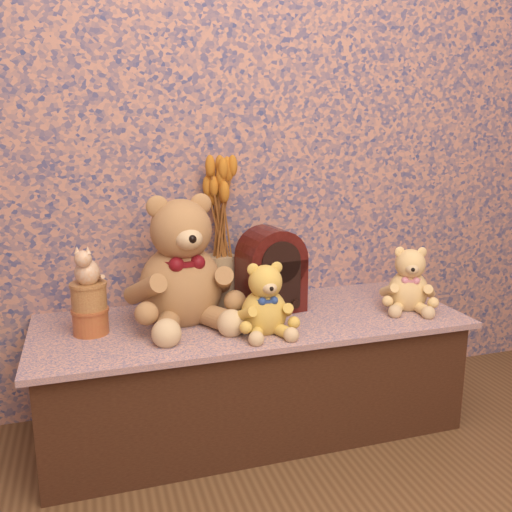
{
  "coord_description": "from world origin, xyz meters",
  "views": [
    {
      "loc": [
        -0.54,
        -0.54,
        1.08
      ],
      "look_at": [
        0.0,
        1.17,
        0.66
      ],
      "focal_mm": 38.22,
      "sensor_mm": 36.0,
      "label": 1
    }
  ],
  "objects_px": {
    "biscuit_tin_lower": "(91,321)",
    "cathedral_radio": "(271,269)",
    "teddy_medium": "(264,295)",
    "cat_figurine": "(87,264)",
    "teddy_large": "(180,254)",
    "teddy_small": "(409,276)",
    "ceramic_vase": "(220,280)"
  },
  "relations": [
    {
      "from": "biscuit_tin_lower",
      "to": "cathedral_radio",
      "type": "bearing_deg",
      "value": 5.21
    },
    {
      "from": "teddy_medium",
      "to": "cat_figurine",
      "type": "relative_size",
      "value": 1.96
    },
    {
      "from": "teddy_large",
      "to": "teddy_medium",
      "type": "xyz_separation_m",
      "value": [
        0.24,
        -0.19,
        -0.11
      ]
    },
    {
      "from": "cathedral_radio",
      "to": "biscuit_tin_lower",
      "type": "distance_m",
      "value": 0.66
    },
    {
      "from": "teddy_medium",
      "to": "biscuit_tin_lower",
      "type": "relative_size",
      "value": 2.22
    },
    {
      "from": "teddy_large",
      "to": "cathedral_radio",
      "type": "height_order",
      "value": "teddy_large"
    },
    {
      "from": "teddy_small",
      "to": "ceramic_vase",
      "type": "height_order",
      "value": "teddy_small"
    },
    {
      "from": "cathedral_radio",
      "to": "ceramic_vase",
      "type": "distance_m",
      "value": 0.21
    },
    {
      "from": "teddy_large",
      "to": "ceramic_vase",
      "type": "height_order",
      "value": "teddy_large"
    },
    {
      "from": "ceramic_vase",
      "to": "cat_figurine",
      "type": "distance_m",
      "value": 0.53
    },
    {
      "from": "cathedral_radio",
      "to": "ceramic_vase",
      "type": "bearing_deg",
      "value": 137.51
    },
    {
      "from": "teddy_large",
      "to": "biscuit_tin_lower",
      "type": "height_order",
      "value": "teddy_large"
    },
    {
      "from": "teddy_medium",
      "to": "ceramic_vase",
      "type": "xyz_separation_m",
      "value": [
        -0.07,
        0.33,
        -0.03
      ]
    },
    {
      "from": "biscuit_tin_lower",
      "to": "teddy_medium",
      "type": "bearing_deg",
      "value": -15.83
    },
    {
      "from": "teddy_small",
      "to": "biscuit_tin_lower",
      "type": "relative_size",
      "value": 2.22
    },
    {
      "from": "teddy_small",
      "to": "teddy_large",
      "type": "bearing_deg",
      "value": -164.17
    },
    {
      "from": "teddy_medium",
      "to": "cat_figurine",
      "type": "height_order",
      "value": "cat_figurine"
    },
    {
      "from": "cathedral_radio",
      "to": "ceramic_vase",
      "type": "xyz_separation_m",
      "value": [
        -0.16,
        0.12,
        -0.06
      ]
    },
    {
      "from": "teddy_large",
      "to": "teddy_small",
      "type": "distance_m",
      "value": 0.85
    },
    {
      "from": "teddy_small",
      "to": "ceramic_vase",
      "type": "relative_size",
      "value": 1.33
    },
    {
      "from": "ceramic_vase",
      "to": "biscuit_tin_lower",
      "type": "bearing_deg",
      "value": -159.85
    },
    {
      "from": "teddy_small",
      "to": "cathedral_radio",
      "type": "relative_size",
      "value": 0.82
    },
    {
      "from": "teddy_medium",
      "to": "teddy_large",
      "type": "bearing_deg",
      "value": 143.16
    },
    {
      "from": "teddy_large",
      "to": "teddy_small",
      "type": "xyz_separation_m",
      "value": [
        0.83,
        -0.12,
        -0.11
      ]
    },
    {
      "from": "teddy_small",
      "to": "biscuit_tin_lower",
      "type": "xyz_separation_m",
      "value": [
        -1.14,
        0.09,
        -0.09
      ]
    },
    {
      "from": "cat_figurine",
      "to": "ceramic_vase",
      "type": "bearing_deg",
      "value": 37.26
    },
    {
      "from": "biscuit_tin_lower",
      "to": "cat_figurine",
      "type": "bearing_deg",
      "value": 0.0
    },
    {
      "from": "biscuit_tin_lower",
      "to": "teddy_large",
      "type": "bearing_deg",
      "value": 6.18
    },
    {
      "from": "cat_figurine",
      "to": "teddy_small",
      "type": "bearing_deg",
      "value": 12.66
    },
    {
      "from": "teddy_large",
      "to": "cathedral_radio",
      "type": "bearing_deg",
      "value": -2.54
    },
    {
      "from": "teddy_large",
      "to": "biscuit_tin_lower",
      "type": "relative_size",
      "value": 4.17
    },
    {
      "from": "teddy_medium",
      "to": "cat_figurine",
      "type": "bearing_deg",
      "value": 165.33
    }
  ]
}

